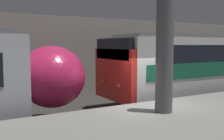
% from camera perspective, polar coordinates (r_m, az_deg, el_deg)
% --- Properties ---
extents(ground_plane, '(120.00, 120.00, 0.00)m').
position_cam_1_polar(ground_plane, '(9.53, 6.43, -12.90)').
color(ground_plane, '#282623').
extents(platform, '(40.00, 5.24, 1.01)m').
position_cam_1_polar(platform, '(7.52, 18.62, -14.18)').
color(platform, slate).
rests_on(platform, ground).
extents(station_rear_barrier, '(50.00, 0.15, 4.54)m').
position_cam_1_polar(station_rear_barrier, '(14.63, -8.09, 2.57)').
color(station_rear_barrier, '#9E998E').
rests_on(station_rear_barrier, ground).
extents(support_pillar_near, '(0.51, 0.51, 3.53)m').
position_cam_1_polar(support_pillar_near, '(7.81, 11.37, 3.72)').
color(support_pillar_near, '#56565B').
rests_on(support_pillar_near, platform).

